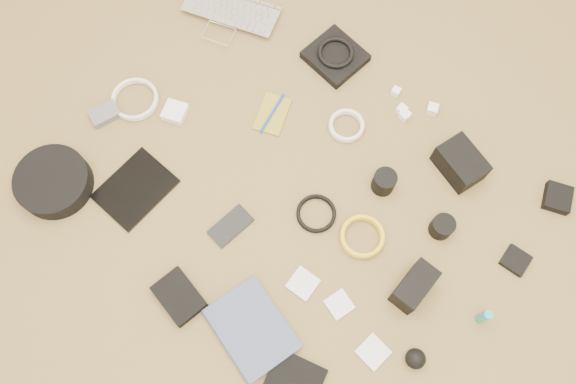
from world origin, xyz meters
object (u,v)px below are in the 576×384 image
Objects in this scene: dslr_camera at (460,163)px; laptop at (226,21)px; tablet at (135,189)px; headphone_case at (54,182)px; paperback at (224,348)px; phone at (231,226)px.

laptop is at bearing -158.95° from dslr_camera.
tablet is at bearing -92.00° from laptop.
dslr_camera is (0.90, 0.03, 0.03)m from laptop.
headphone_case reaches higher than paperback.
phone is at bearing 54.32° from paperback.
phone is at bearing 24.08° from headphone_case.
dslr_camera reaches higher than laptop.
phone is 0.54× the size of paperback.
tablet is (-0.73, -0.66, -0.04)m from dslr_camera.
paperback is at bearing -43.57° from phone.
tablet is at bearing -154.81° from phone.
laptop is 2.50× the size of phone.
tablet and phone have the same top height.
paperback is (0.52, -0.19, 0.01)m from tablet.
headphone_case is at bearing -109.10° from laptop.
headphone_case is 0.93× the size of paperback.
paperback is at bearing -67.26° from laptop.
dslr_camera is at bearing 2.63° from paperback.
paperback is at bearing -4.41° from headphone_case.
dslr_camera is 0.88m from paperback.
headphone_case is (-0.20, -0.14, 0.03)m from tablet.
headphone_case is at bearing -120.19° from dslr_camera.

